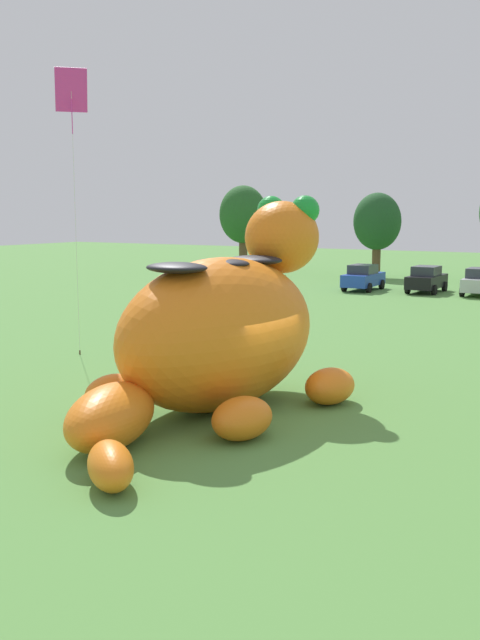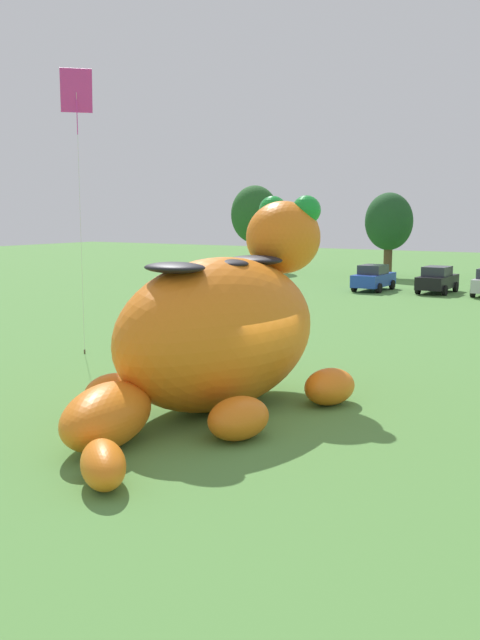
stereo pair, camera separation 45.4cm
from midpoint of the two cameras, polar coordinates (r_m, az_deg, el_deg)
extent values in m
plane|color=#568E42|center=(19.05, 1.50, -7.31)|extent=(160.00, 160.00, 0.00)
ellipsoid|color=orange|center=(19.22, -0.89, -1.03)|extent=(4.14, 7.40, 4.01)
ellipsoid|color=orange|center=(21.46, 4.03, 6.48)|extent=(2.30, 2.50, 2.12)
sphere|color=green|center=(22.03, 3.20, 8.61)|extent=(0.85, 0.85, 0.85)
sphere|color=green|center=(21.41, 5.84, 8.58)|extent=(0.85, 0.85, 0.85)
ellipsoid|color=black|center=(20.30, 1.85, 4.72)|extent=(1.71, 1.41, 0.27)
ellipsoid|color=black|center=(19.00, -0.90, 4.47)|extent=(1.71, 1.41, 0.27)
ellipsoid|color=black|center=(17.61, -4.42, 4.13)|extent=(1.71, 1.41, 0.27)
ellipsoid|color=orange|center=(22.37, -2.39, -3.63)|extent=(1.36, 1.81, 0.98)
ellipsoid|color=orange|center=(19.95, 7.70, -5.20)|extent=(1.36, 1.81, 0.98)
ellipsoid|color=orange|center=(19.42, -9.27, -5.62)|extent=(1.36, 1.81, 0.98)
ellipsoid|color=orange|center=(16.82, 0.67, -7.72)|extent=(1.36, 1.81, 0.98)
ellipsoid|color=orange|center=(16.50, -9.59, -7.40)|extent=(2.40, 3.52, 1.40)
ellipsoid|color=orange|center=(14.27, -9.79, -11.10)|extent=(1.93, 1.88, 0.86)
cube|color=#2347B7|center=(49.11, 10.70, 3.12)|extent=(1.75, 4.12, 0.80)
cube|color=#2D333D|center=(48.91, 10.67, 3.92)|extent=(1.52, 1.99, 0.60)
cylinder|color=black|center=(50.63, 10.29, 2.83)|extent=(0.25, 0.64, 0.64)
cylinder|color=black|center=(50.06, 12.11, 2.72)|extent=(0.25, 0.64, 0.64)
cylinder|color=black|center=(48.27, 9.22, 2.59)|extent=(0.25, 0.64, 0.64)
cylinder|color=black|center=(47.67, 11.12, 2.47)|extent=(0.25, 0.64, 0.64)
cube|color=black|center=(48.61, 15.48, 2.91)|extent=(1.72, 4.11, 0.80)
cube|color=#2D333D|center=(48.41, 15.46, 3.72)|extent=(1.50, 1.97, 0.60)
cylinder|color=black|center=(50.10, 14.93, 2.63)|extent=(0.24, 0.64, 0.64)
cylinder|color=black|center=(49.65, 16.81, 2.50)|extent=(0.24, 0.64, 0.64)
cylinder|color=black|center=(47.68, 14.06, 2.37)|extent=(0.24, 0.64, 0.64)
cylinder|color=black|center=(47.20, 16.03, 2.24)|extent=(0.24, 0.64, 0.64)
cylinder|color=black|center=(46.80, 18.07, 2.10)|extent=(0.26, 0.65, 0.64)
cylinder|color=brown|center=(64.90, 1.37, 5.07)|extent=(0.75, 0.75, 2.64)
ellipsoid|color=#235623|center=(64.78, 1.38, 8.28)|extent=(4.22, 4.22, 5.07)
cylinder|color=brown|center=(59.36, 11.73, 4.44)|extent=(0.67, 0.67, 2.36)
ellipsoid|color=#1E4C23|center=(59.23, 11.83, 7.58)|extent=(3.78, 3.78, 4.53)
cylinder|color=#2D334C|center=(25.18, 2.54, -2.38)|extent=(0.26, 0.26, 0.88)
cube|color=red|center=(25.05, 2.55, -0.72)|extent=(0.38, 0.22, 0.60)
sphere|color=brown|center=(24.99, 2.56, 0.23)|extent=(0.22, 0.22, 0.22)
cylinder|color=brown|center=(27.40, -11.63, -2.44)|extent=(0.06, 0.06, 0.15)
cylinder|color=silver|center=(26.92, -11.93, 7.42)|extent=(0.01, 0.01, 9.24)
cube|color=#D833A5|center=(27.24, -12.24, 17.18)|extent=(1.13, 1.13, 1.44)
cylinder|color=#D833A5|center=(27.12, -12.18, 15.30)|extent=(0.03, 0.03, 1.20)
camera|label=1|loc=(0.23, -89.35, 0.10)|focal=40.79mm
camera|label=2|loc=(0.23, 90.65, -0.10)|focal=40.79mm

